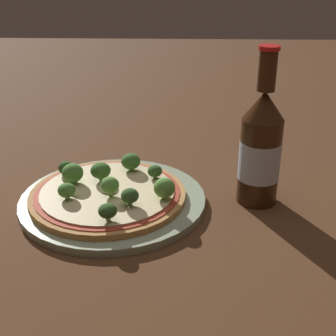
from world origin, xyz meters
The scene contains 14 objects.
ground_plane centered at (0.00, 0.00, 0.00)m, with size 3.00×3.00×0.00m, color #4C2D19.
plate centered at (0.00, -0.02, 0.01)m, with size 0.29×0.29×0.01m.
pizza centered at (-0.01, -0.02, 0.02)m, with size 0.24×0.24×0.01m.
broccoli_floret_0 centered at (0.08, -0.05, 0.04)m, with size 0.03×0.03×0.03m.
broccoli_floret_1 centered at (0.00, -0.04, 0.04)m, with size 0.03×0.03×0.03m.
broccoli_floret_2 centered at (0.03, -0.07, 0.04)m, with size 0.03×0.03×0.03m.
broccoli_floret_3 centered at (0.01, -0.11, 0.04)m, with size 0.03×0.03×0.02m.
broccoli_floret_4 centered at (0.06, 0.02, 0.04)m, with size 0.02×0.02×0.02m.
broccoli_floret_5 centered at (-0.06, -0.05, 0.04)m, with size 0.03×0.03×0.02m.
broccoli_floret_6 centered at (-0.08, 0.03, 0.04)m, with size 0.02×0.02×0.02m.
broccoli_floret_7 centered at (-0.07, 0.00, 0.04)m, with size 0.03×0.03×0.03m.
broccoli_floret_8 centered at (-0.02, 0.01, 0.04)m, with size 0.03×0.03×0.03m.
broccoli_floret_9 centered at (0.02, 0.05, 0.04)m, with size 0.03×0.03×0.03m.
beer_bottle centered at (0.23, 0.00, 0.09)m, with size 0.06×0.06×0.24m.
Camera 1 is at (0.11, -0.66, 0.36)m, focal length 50.00 mm.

